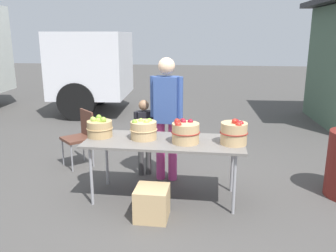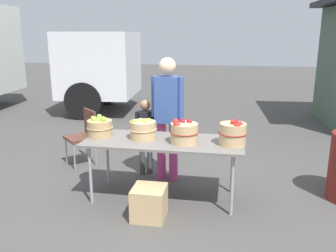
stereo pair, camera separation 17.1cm
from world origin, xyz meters
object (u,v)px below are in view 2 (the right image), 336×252
at_px(apple_basket_red_1, 233,134).
at_px(produce_crate, 149,203).
at_px(market_table, 164,144).
at_px(vendor_adult, 167,110).
at_px(apple_basket_green_1, 143,129).
at_px(child_customer, 146,131).
at_px(folding_chair, 84,133).
at_px(apple_basket_red_0, 184,132).
at_px(apple_basket_green_0, 100,127).

relative_size(apple_basket_red_1, produce_crate, 0.90).
height_order(market_table, vendor_adult, vendor_adult).
distance_m(market_table, apple_basket_green_1, 0.31).
bearing_deg(child_customer, folding_chair, -37.58).
bearing_deg(apple_basket_red_0, apple_basket_green_1, 169.81).
height_order(folding_chair, produce_crate, folding_chair).
distance_m(apple_basket_red_0, produce_crate, 0.89).
height_order(apple_basket_green_1, apple_basket_red_0, apple_basket_red_0).
bearing_deg(apple_basket_green_1, child_customer, 101.39).
bearing_deg(vendor_adult, child_customer, -16.08).
height_order(child_customer, produce_crate, child_customer).
xyz_separation_m(apple_basket_red_1, child_customer, (-1.21, 0.75, -0.24)).
xyz_separation_m(apple_basket_green_0, produce_crate, (0.76, -0.57, -0.68)).
bearing_deg(apple_basket_green_0, produce_crate, -36.98).
relative_size(vendor_adult, produce_crate, 4.70).
xyz_separation_m(apple_basket_red_0, vendor_adult, (-0.31, 0.66, 0.12)).
height_order(apple_basket_red_0, folding_chair, apple_basket_red_0).
bearing_deg(apple_basket_red_1, apple_basket_green_1, 176.41).
distance_m(apple_basket_green_1, produce_crate, 0.90).
xyz_separation_m(apple_basket_green_1, vendor_adult, (0.20, 0.56, 0.13)).
height_order(apple_basket_green_1, produce_crate, apple_basket_green_1).
xyz_separation_m(child_customer, folding_chair, (-1.04, 0.24, -0.14)).
distance_m(apple_basket_green_1, vendor_adult, 0.61).
bearing_deg(market_table, folding_chair, 146.44).
distance_m(apple_basket_green_0, folding_chair, 1.15).
relative_size(market_table, produce_crate, 5.27).
xyz_separation_m(child_customer, produce_crate, (0.33, -1.24, -0.47)).
bearing_deg(produce_crate, apple_basket_red_1, 28.83).
xyz_separation_m(apple_basket_green_0, vendor_adult, (0.76, 0.54, 0.14)).
height_order(apple_basket_green_0, produce_crate, apple_basket_green_0).
xyz_separation_m(vendor_adult, child_customer, (-0.34, 0.12, -0.35)).
bearing_deg(apple_basket_red_1, produce_crate, -151.17).
distance_m(apple_basket_green_1, apple_basket_red_1, 1.08).
height_order(vendor_adult, produce_crate, vendor_adult).
bearing_deg(apple_basket_red_1, apple_basket_red_0, -177.46).
xyz_separation_m(apple_basket_green_0, folding_chair, (-0.62, 0.91, -0.35)).
bearing_deg(apple_basket_green_0, apple_basket_red_1, -3.00).
relative_size(child_customer, folding_chair, 1.28).
bearing_deg(produce_crate, apple_basket_red_0, 55.29).
bearing_deg(apple_basket_red_1, market_table, 177.36).
bearing_deg(vendor_adult, folding_chair, -10.84).
bearing_deg(market_table, vendor_adult, 95.83).
distance_m(apple_basket_green_0, vendor_adult, 0.95).
relative_size(apple_basket_green_1, apple_basket_red_1, 1.03).
bearing_deg(apple_basket_red_0, produce_crate, -124.71).
distance_m(apple_basket_green_0, child_customer, 0.82).
height_order(apple_basket_green_1, folding_chair, apple_basket_green_1).
xyz_separation_m(apple_basket_red_1, folding_chair, (-2.25, 0.99, -0.38)).
relative_size(apple_basket_green_0, folding_chair, 0.38).
distance_m(market_table, produce_crate, 0.74).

